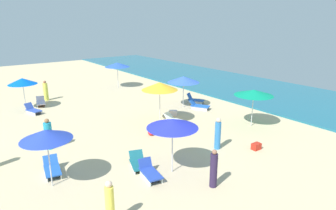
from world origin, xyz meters
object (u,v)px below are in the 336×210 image
(lounge_chair_2_1, at_px, (150,172))
(beachgoer_0, at_px, (214,169))
(lounge_chair_4_0, at_px, (41,102))
(lounge_chair_0_0, at_px, (175,120))
(umbrella_6, at_px, (117,65))
(umbrella_1, at_px, (183,79))
(umbrella_4, at_px, (22,81))
(beachgoer_5, at_px, (218,134))
(umbrella_0, at_px, (160,86))
(lounge_chair_5_0, at_px, (52,169))
(lounge_chair_2_0, at_px, (138,163))
(cooler_box_0, at_px, (256,146))
(umbrella_2, at_px, (172,123))
(beachgoer_3, at_px, (48,135))
(lounge_chair_1_0, at_px, (195,100))
(lounge_chair_4_1, at_px, (33,110))
(beachgoer_2, at_px, (46,91))
(beach_ball_2, at_px, (151,132))
(umbrella_3, at_px, (254,93))
(umbrella_5, at_px, (46,135))
(beachgoer_4, at_px, (110,204))
(cooler_box_1, at_px, (173,113))
(lounge_chair_1_1, at_px, (199,106))

(lounge_chair_2_1, bearing_deg, beachgoer_0, -41.91)
(lounge_chair_4_0, bearing_deg, lounge_chair_0_0, -46.96)
(umbrella_6, bearing_deg, umbrella_1, 5.38)
(umbrella_4, relative_size, beachgoer_5, 1.40)
(umbrella_0, relative_size, beachgoer_5, 1.61)
(umbrella_0, relative_size, lounge_chair_5_0, 1.89)
(lounge_chair_2_0, bearing_deg, cooler_box_0, 0.10)
(umbrella_1, xyz_separation_m, umbrella_2, (7.45, -6.77, 0.10))
(beachgoer_3, bearing_deg, lounge_chair_1_0, -118.72)
(lounge_chair_5_0, bearing_deg, lounge_chair_4_1, 91.47)
(lounge_chair_0_0, relative_size, umbrella_6, 0.65)
(beachgoer_0, bearing_deg, beachgoer_2, 151.47)
(beach_ball_2, bearing_deg, umbrella_4, -154.78)
(umbrella_4, bearing_deg, umbrella_3, 40.66)
(lounge_chair_2_0, distance_m, umbrella_5, 4.22)
(lounge_chair_1_0, height_order, lounge_chair_4_0, lounge_chair_1_0)
(umbrella_5, bearing_deg, beachgoer_3, 165.88)
(lounge_chair_0_0, xyz_separation_m, beachgoer_2, (-11.00, -5.10, 0.53))
(lounge_chair_1_0, height_order, beachgoer_3, beachgoer_3)
(beachgoer_2, distance_m, beach_ball_2, 12.08)
(umbrella_2, bearing_deg, lounge_chair_0_0, 141.07)
(lounge_chair_1_0, xyz_separation_m, umbrella_6, (-8.85, -2.33, 2.00))
(lounge_chair_2_1, xyz_separation_m, beach_ball_2, (-3.96, 2.68, -0.06))
(umbrella_6, distance_m, beachgoer_4, 20.61)
(beachgoer_0, height_order, beachgoer_3, beachgoer_3)
(beachgoer_5, xyz_separation_m, cooler_box_1, (-5.81, 1.57, -0.64))
(lounge_chair_0_0, height_order, umbrella_5, umbrella_5)
(lounge_chair_4_1, height_order, beachgoer_2, beachgoer_2)
(lounge_chair_4_0, bearing_deg, umbrella_0, -48.69)
(umbrella_0, distance_m, beachgoer_5, 5.24)
(umbrella_0, height_order, umbrella_1, umbrella_0)
(umbrella_6, relative_size, beachgoer_3, 1.50)
(cooler_box_0, height_order, cooler_box_1, cooler_box_1)
(umbrella_2, relative_size, lounge_chair_4_1, 1.71)
(lounge_chair_4_1, bearing_deg, lounge_chair_2_0, -99.55)
(umbrella_5, bearing_deg, lounge_chair_2_0, 77.98)
(umbrella_3, bearing_deg, beachgoer_5, -75.12)
(lounge_chair_2_0, bearing_deg, umbrella_3, 21.48)
(umbrella_6, relative_size, beachgoer_2, 1.48)
(lounge_chair_4_1, bearing_deg, lounge_chair_2_1, -100.68)
(lounge_chair_2_1, bearing_deg, lounge_chair_1_1, 45.46)
(lounge_chair_4_0, height_order, beachgoer_2, beachgoer_2)
(umbrella_1, relative_size, cooler_box_1, 4.36)
(umbrella_1, xyz_separation_m, umbrella_3, (5.82, 0.84, 0.00))
(umbrella_0, xyz_separation_m, beachgoer_3, (-0.32, -6.88, -1.74))
(lounge_chair_4_0, bearing_deg, umbrella_2, -70.64)
(lounge_chair_0_0, relative_size, beachgoer_0, 0.99)
(umbrella_1, xyz_separation_m, umbrella_4, (-6.69, -9.90, -0.03))
(lounge_chair_2_1, xyz_separation_m, beachgoer_5, (-0.35, 4.46, 0.57))
(lounge_chair_1_0, bearing_deg, beachgoer_0, -155.93)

